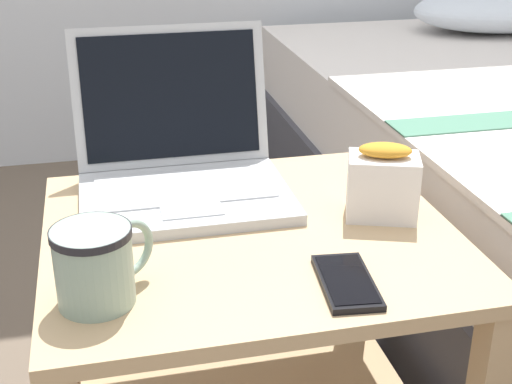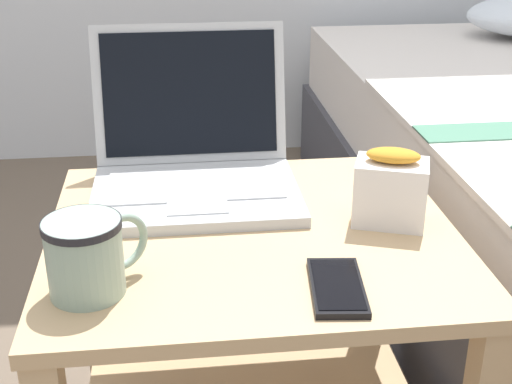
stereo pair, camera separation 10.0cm
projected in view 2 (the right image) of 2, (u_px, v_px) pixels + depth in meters
name	position (u px, v px, depth m)	size (l,w,h in m)	color
bedside_table	(253.00, 323.00, 1.14)	(0.61, 0.55, 0.48)	tan
laptop	(194.00, 160.00, 1.20)	(0.34, 0.31, 0.25)	#B7BABC
mug_front_left	(87.00, 253.00, 0.89)	(0.13, 0.11, 0.10)	#8CA593
snack_bag	(390.00, 189.00, 1.08)	(0.13, 0.10, 0.12)	white
cell_phone	(337.00, 287.00, 0.92)	(0.08, 0.14, 0.01)	black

